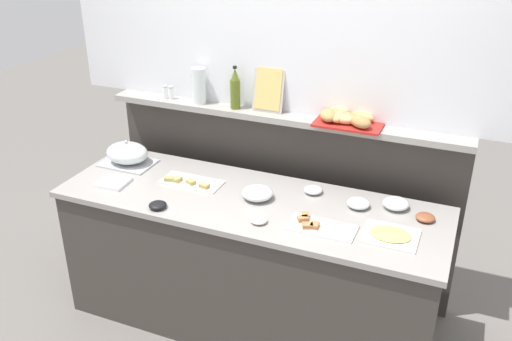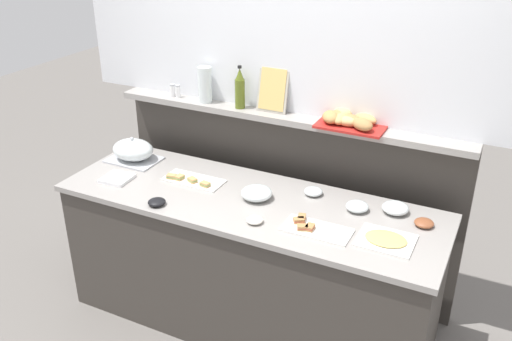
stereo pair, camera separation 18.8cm
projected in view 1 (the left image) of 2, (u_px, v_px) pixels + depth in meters
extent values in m
plane|color=slate|center=(282.00, 269.00, 4.13)|extent=(12.00, 12.00, 0.00)
cube|color=#3D3833|center=(250.00, 265.00, 3.44)|extent=(2.25, 0.71, 0.86)
cube|color=gray|center=(249.00, 202.00, 3.25)|extent=(2.29, 0.75, 0.03)
cube|color=#3D3833|center=(281.00, 200.00, 3.82)|extent=(2.35, 0.08, 1.22)
cube|color=gray|center=(280.00, 116.00, 3.51)|extent=(2.35, 0.22, 0.04)
cube|color=white|center=(287.00, 1.00, 3.26)|extent=(2.95, 0.08, 1.34)
cube|color=white|center=(192.00, 182.00, 3.43)|extent=(0.38, 0.17, 0.01)
cube|color=tan|center=(204.00, 187.00, 3.35)|extent=(0.06, 0.05, 0.01)
cube|color=#66994C|center=(204.00, 186.00, 3.35)|extent=(0.06, 0.05, 0.01)
cube|color=tan|center=(204.00, 185.00, 3.35)|extent=(0.06, 0.05, 0.01)
cube|color=tan|center=(191.00, 183.00, 3.40)|extent=(0.07, 0.06, 0.01)
cube|color=#66994C|center=(191.00, 182.00, 3.40)|extent=(0.07, 0.06, 0.01)
cube|color=tan|center=(191.00, 181.00, 3.39)|extent=(0.07, 0.06, 0.01)
cube|color=tan|center=(169.00, 180.00, 3.44)|extent=(0.06, 0.05, 0.01)
cube|color=#66994C|center=(169.00, 179.00, 3.43)|extent=(0.06, 0.05, 0.01)
cube|color=tan|center=(169.00, 178.00, 3.43)|extent=(0.06, 0.05, 0.01)
cube|color=tan|center=(178.00, 181.00, 3.43)|extent=(0.04, 0.06, 0.01)
cube|color=#66994C|center=(177.00, 180.00, 3.42)|extent=(0.04, 0.06, 0.01)
cube|color=tan|center=(177.00, 178.00, 3.42)|extent=(0.04, 0.06, 0.01)
cube|color=white|center=(322.00, 228.00, 2.95)|extent=(0.37, 0.18, 0.01)
cube|color=#AD7A47|center=(315.00, 227.00, 2.94)|extent=(0.04, 0.06, 0.01)
cube|color=#B24738|center=(315.00, 225.00, 2.94)|extent=(0.04, 0.06, 0.01)
cube|color=#AD7A47|center=(315.00, 224.00, 2.94)|extent=(0.04, 0.06, 0.01)
cube|color=#AD7A47|center=(305.00, 217.00, 3.03)|extent=(0.05, 0.06, 0.01)
cube|color=#B24738|center=(305.00, 216.00, 3.03)|extent=(0.05, 0.06, 0.01)
cube|color=#AD7A47|center=(305.00, 215.00, 3.03)|extent=(0.05, 0.06, 0.01)
cube|color=#AD7A47|center=(303.00, 220.00, 3.00)|extent=(0.07, 0.06, 0.01)
cube|color=#B24738|center=(303.00, 219.00, 3.00)|extent=(0.07, 0.06, 0.01)
cube|color=#AD7A47|center=(303.00, 217.00, 3.00)|extent=(0.07, 0.06, 0.01)
cube|color=#AD7A47|center=(308.00, 227.00, 2.94)|extent=(0.07, 0.06, 0.01)
cube|color=#B24738|center=(308.00, 226.00, 2.94)|extent=(0.07, 0.06, 0.01)
cube|color=#AD7A47|center=(308.00, 224.00, 2.93)|extent=(0.07, 0.06, 0.01)
cube|color=white|center=(390.00, 236.00, 2.88)|extent=(0.29, 0.24, 0.01)
ellipsoid|color=#E5C666|center=(391.00, 234.00, 2.88)|extent=(0.21, 0.17, 0.01)
cube|color=#B7BABF|center=(128.00, 163.00, 3.68)|extent=(0.34, 0.24, 0.01)
ellipsoid|color=silver|center=(127.00, 153.00, 3.65)|extent=(0.29, 0.23, 0.14)
sphere|color=#B7BABF|center=(126.00, 142.00, 3.61)|extent=(0.02, 0.02, 0.02)
ellipsoid|color=silver|center=(358.00, 203.00, 3.15)|extent=(0.13, 0.13, 0.05)
ellipsoid|color=#E5CC66|center=(358.00, 205.00, 3.15)|extent=(0.10, 0.10, 0.03)
ellipsoid|color=silver|center=(313.00, 190.00, 3.31)|extent=(0.11, 0.11, 0.04)
ellipsoid|color=#BF4C3F|center=(313.00, 191.00, 3.31)|extent=(0.09, 0.09, 0.03)
ellipsoid|color=silver|center=(396.00, 203.00, 3.14)|extent=(0.15, 0.15, 0.06)
ellipsoid|color=#BF4C3F|center=(396.00, 205.00, 3.14)|extent=(0.12, 0.12, 0.04)
ellipsoid|color=silver|center=(258.00, 193.00, 3.24)|extent=(0.18, 0.18, 0.07)
ellipsoid|color=#BF4C3F|center=(258.00, 195.00, 3.24)|extent=(0.14, 0.14, 0.04)
ellipsoid|color=black|center=(158.00, 205.00, 3.15)|extent=(0.10, 0.10, 0.04)
ellipsoid|color=silver|center=(259.00, 220.00, 3.00)|extent=(0.09, 0.09, 0.03)
ellipsoid|color=brown|center=(425.00, 217.00, 3.02)|extent=(0.10, 0.10, 0.04)
cube|color=white|center=(114.00, 182.00, 3.42)|extent=(0.18, 0.18, 0.02)
cylinder|color=#56661E|center=(235.00, 94.00, 3.53)|extent=(0.06, 0.06, 0.19)
cone|color=#56661E|center=(235.00, 74.00, 3.48)|extent=(0.05, 0.05, 0.07)
cylinder|color=black|center=(235.00, 67.00, 3.46)|extent=(0.03, 0.03, 0.02)
cylinder|color=white|center=(165.00, 93.00, 3.74)|extent=(0.03, 0.03, 0.08)
cylinder|color=#B7BABF|center=(165.00, 87.00, 3.72)|extent=(0.03, 0.03, 0.01)
cylinder|color=white|center=(171.00, 94.00, 3.72)|extent=(0.03, 0.03, 0.08)
cylinder|color=#B7BABF|center=(171.00, 87.00, 3.70)|extent=(0.03, 0.03, 0.01)
cube|color=#B2231E|center=(349.00, 123.00, 3.31)|extent=(0.40, 0.26, 0.02)
ellipsoid|color=#B7844C|center=(328.00, 115.00, 3.31)|extent=(0.15, 0.17, 0.07)
ellipsoid|color=#B7844C|center=(332.00, 115.00, 3.33)|extent=(0.17, 0.13, 0.06)
ellipsoid|color=tan|center=(363.00, 116.00, 3.31)|extent=(0.17, 0.14, 0.06)
ellipsoid|color=#AD7A47|center=(334.00, 113.00, 3.37)|extent=(0.16, 0.16, 0.06)
ellipsoid|color=tan|center=(340.00, 111.00, 3.39)|extent=(0.16, 0.15, 0.07)
ellipsoid|color=tan|center=(338.00, 117.00, 3.30)|extent=(0.09, 0.14, 0.06)
ellipsoid|color=tan|center=(346.00, 119.00, 3.27)|extent=(0.16, 0.10, 0.06)
ellipsoid|color=#AD7A47|center=(349.00, 118.00, 3.29)|extent=(0.16, 0.14, 0.06)
ellipsoid|color=#AD7A47|center=(360.00, 122.00, 3.22)|extent=(0.17, 0.16, 0.07)
cube|color=#B2AD9E|center=(269.00, 89.00, 3.47)|extent=(0.20, 0.07, 0.29)
cube|color=#E0B766|center=(268.00, 89.00, 3.47)|extent=(0.17, 0.06, 0.25)
cylinder|color=silver|center=(199.00, 86.00, 3.61)|extent=(0.09, 0.09, 0.24)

